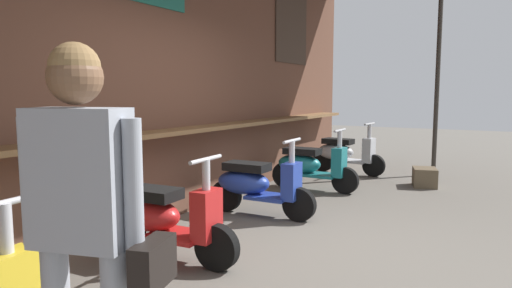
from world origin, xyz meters
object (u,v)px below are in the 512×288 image
at_px(scooter_red, 161,218).
at_px(merchandise_crate, 425,177).
at_px(scooter_teal, 309,165).
at_px(scooter_silver, 344,153).
at_px(scooter_blue, 255,184).
at_px(shopper_with_handbag, 84,200).

xyz_separation_m(scooter_red, merchandise_crate, (4.54, -1.53, -0.24)).
xyz_separation_m(scooter_red, scooter_teal, (3.39, 0.00, 0.00)).
xyz_separation_m(scooter_teal, scooter_silver, (1.64, -0.00, 0.00)).
distance_m(scooter_silver, merchandise_crate, 1.62).
relative_size(scooter_blue, scooter_silver, 1.00).
height_order(scooter_teal, shopper_with_handbag, shopper_with_handbag).
height_order(scooter_blue, scooter_teal, same).
relative_size(scooter_silver, merchandise_crate, 3.20).
bearing_deg(scooter_silver, scooter_teal, -85.77).
distance_m(scooter_red, shopper_with_handbag, 2.18).
relative_size(scooter_red, merchandise_crate, 3.20).
relative_size(scooter_teal, shopper_with_handbag, 0.82).
bearing_deg(scooter_red, scooter_silver, 86.56).
bearing_deg(scooter_blue, merchandise_crate, 59.66).
relative_size(scooter_blue, shopper_with_handbag, 0.82).
bearing_deg(scooter_teal, scooter_red, -90.71).
height_order(scooter_red, shopper_with_handbag, shopper_with_handbag).
distance_m(scooter_red, merchandise_crate, 4.79).
relative_size(scooter_red, scooter_silver, 1.00).
height_order(scooter_blue, shopper_with_handbag, shopper_with_handbag).
bearing_deg(scooter_teal, scooter_silver, 89.29).
distance_m(scooter_red, scooter_silver, 5.04).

